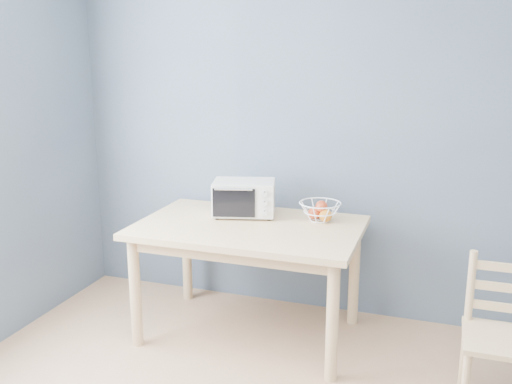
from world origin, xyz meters
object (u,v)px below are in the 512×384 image
(fruit_basket, at_px, (321,211))
(dining_chair, at_px, (502,340))
(dining_table, at_px, (249,240))
(toaster_oven, at_px, (242,197))

(fruit_basket, height_order, dining_chair, fruit_basket)
(fruit_basket, bearing_deg, dining_chair, -29.44)
(dining_table, relative_size, fruit_basket, 4.66)
(dining_table, bearing_deg, fruit_basket, 28.56)
(toaster_oven, height_order, fruit_basket, toaster_oven)
(toaster_oven, bearing_deg, dining_chair, -34.20)
(dining_table, distance_m, toaster_oven, 0.31)
(toaster_oven, distance_m, fruit_basket, 0.53)
(toaster_oven, xyz_separation_m, fruit_basket, (0.52, 0.04, -0.06))
(toaster_oven, xyz_separation_m, dining_chair, (1.60, -0.56, -0.47))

